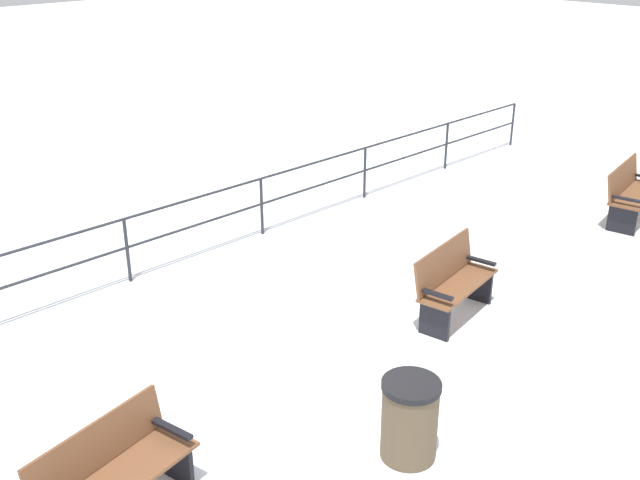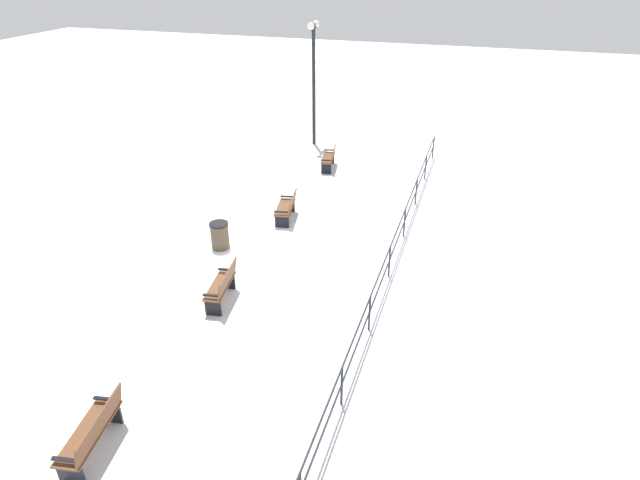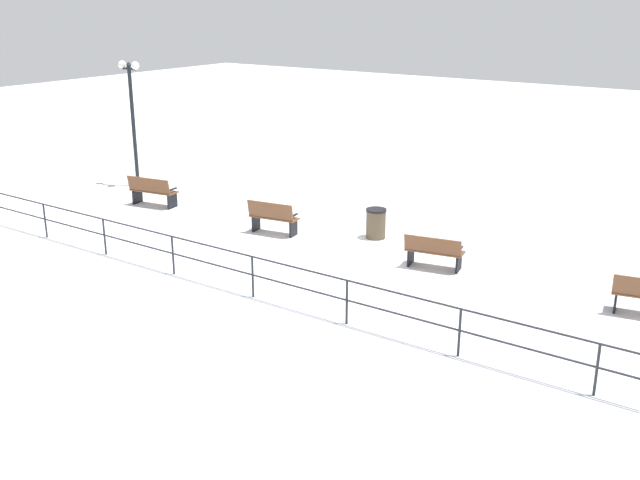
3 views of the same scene
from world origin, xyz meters
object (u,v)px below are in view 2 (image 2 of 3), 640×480
Objects in this scene: trash_bin at (220,235)px; bench_third at (223,285)px; bench_nearest at (330,157)px; bench_second at (287,207)px; lamppost_near at (314,67)px; bench_fourth at (93,432)px.

bench_third is at bearing 118.23° from trash_bin.
bench_nearest is 1.02× the size of bench_third.
bench_second is 1.02× the size of bench_third.
lamppost_near reaches higher than bench_second.
bench_nearest is at bearing -101.24° from bench_second.
trash_bin is (1.28, 7.29, -0.05)m from bench_nearest.
bench_second is 2.70m from trash_bin.
bench_fourth is 17.80m from lamppost_near.
bench_fourth is (0.09, 4.90, -0.00)m from bench_third.
lamppost_near is (1.64, -12.59, 2.93)m from bench_third.
bench_third is (-0.07, 9.81, 0.03)m from bench_nearest.
bench_fourth reaches higher than bench_nearest.
bench_third reaches higher than bench_fourth.
lamppost_near is at bearing -91.44° from bench_third.
bench_nearest is 1.81× the size of trash_bin.
bench_nearest is 4.35m from lamppost_near.
bench_second is at bearing -97.77° from bench_third.
trash_bin is at bearing -70.62° from bench_third.
lamppost_near is 10.51m from trash_bin.
bench_nearest is at bearing -99.45° from bench_fourth.
bench_second is at bearing 78.90° from bench_nearest.
bench_second is at bearing -117.78° from trash_bin.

